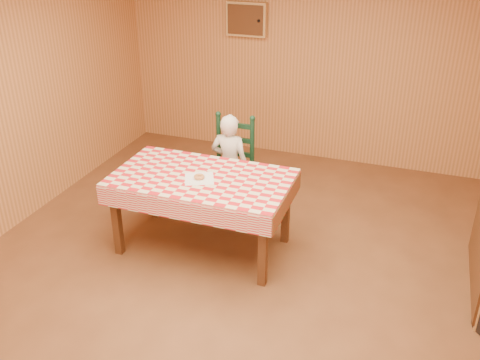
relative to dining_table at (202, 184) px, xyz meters
name	(u,v)px	position (x,y,z in m)	size (l,w,h in m)	color
ground	(232,286)	(0.48, -0.49, -0.69)	(6.00, 6.00, 0.00)	brown
cabin_walls	(254,67)	(0.48, 0.05, 1.14)	(5.10, 6.05, 2.65)	#C58247
dining_table	(202,184)	(0.00, 0.00, 0.00)	(1.66, 0.96, 0.77)	#532E16
ladder_chair	(232,168)	(0.00, 0.79, -0.18)	(0.44, 0.40, 1.08)	black
seated_child	(230,165)	(0.00, 0.73, -0.13)	(0.41, 0.27, 1.12)	silver
napkin	(199,179)	(0.00, -0.05, 0.08)	(0.26, 0.26, 0.00)	white
donut	(199,177)	(0.00, -0.05, 0.10)	(0.10, 0.10, 0.03)	#C78247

